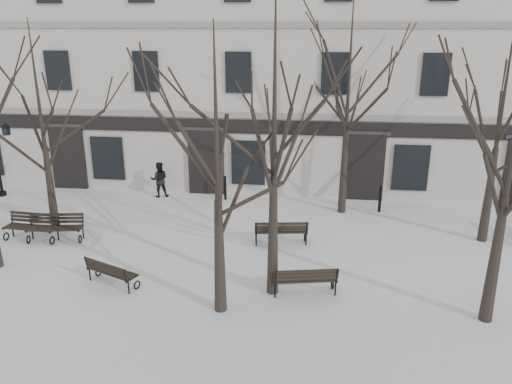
% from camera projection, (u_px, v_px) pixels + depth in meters
% --- Properties ---
extents(ground, '(100.00, 100.00, 0.00)m').
position_uv_depth(ground, '(265.00, 281.00, 14.89)').
color(ground, white).
rests_on(ground, ground).
extents(building, '(40.40, 10.20, 11.40)m').
position_uv_depth(building, '(292.00, 62.00, 25.35)').
color(building, beige).
rests_on(building, ground).
extents(tree_1, '(5.19, 5.19, 7.41)m').
position_uv_depth(tree_1, '(217.00, 141.00, 11.95)').
color(tree_1, black).
rests_on(tree_1, ground).
extents(tree_2, '(5.84, 5.84, 8.34)m').
position_uv_depth(tree_2, '(274.00, 110.00, 12.66)').
color(tree_2, black).
rests_on(tree_2, ground).
extents(tree_4, '(5.28, 5.28, 7.54)m').
position_uv_depth(tree_4, '(39.00, 103.00, 17.24)').
color(tree_4, black).
rests_on(tree_4, ground).
extents(tree_5, '(5.98, 5.98, 8.54)m').
position_uv_depth(tree_5, '(349.00, 79.00, 18.79)').
color(tree_5, black).
rests_on(tree_5, ground).
extents(tree_6, '(5.60, 5.60, 7.99)m').
position_uv_depth(tree_6, '(504.00, 99.00, 16.17)').
color(tree_6, black).
rests_on(tree_6, ground).
extents(bench_0, '(1.95, 0.83, 0.96)m').
position_uv_depth(bench_0, '(32.00, 226.00, 17.65)').
color(bench_0, black).
rests_on(bench_0, ground).
extents(bench_1, '(1.74, 1.20, 0.84)m').
position_uv_depth(bench_1, '(111.00, 272.00, 14.52)').
color(bench_1, black).
rests_on(bench_1, ground).
extents(bench_2, '(1.89, 1.00, 0.91)m').
position_uv_depth(bench_2, '(305.00, 279.00, 14.02)').
color(bench_2, black).
rests_on(bench_2, ground).
extents(bench_3, '(1.97, 0.96, 0.95)m').
position_uv_depth(bench_3, '(56.00, 227.00, 17.60)').
color(bench_3, black).
rests_on(bench_3, ground).
extents(bench_4, '(1.90, 0.92, 0.92)m').
position_uv_depth(bench_4, '(281.00, 231.00, 17.29)').
color(bench_4, black).
rests_on(bench_4, ground).
extents(lamp_post, '(1.04, 0.38, 3.31)m').
position_uv_depth(lamp_post, '(1.00, 154.00, 21.80)').
color(lamp_post, black).
rests_on(lamp_post, ground).
extents(bollard_a, '(0.14, 0.14, 1.08)m').
position_uv_depth(bollard_a, '(225.00, 187.00, 21.76)').
color(bollard_a, black).
rests_on(bollard_a, ground).
extents(bollard_b, '(0.14, 0.14, 1.12)m').
position_uv_depth(bollard_b, '(380.00, 198.00, 20.30)').
color(bollard_b, black).
rests_on(bollard_b, ground).
extents(pedestrian_b, '(0.91, 0.79, 1.59)m').
position_uv_depth(pedestrian_b, '(160.00, 197.00, 22.30)').
color(pedestrian_b, black).
rests_on(pedestrian_b, ground).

